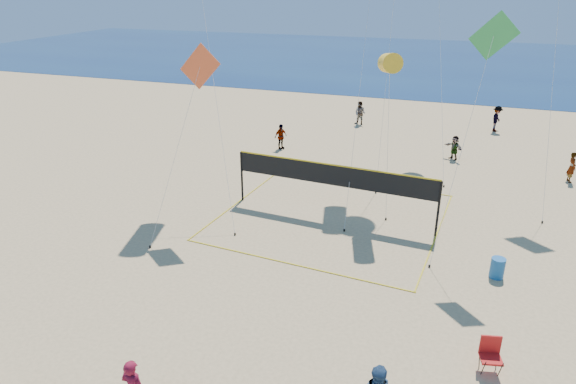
% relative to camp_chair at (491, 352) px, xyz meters
% --- Properties ---
extents(ocean, '(140.00, 50.00, 0.03)m').
position_rel_camp_chair_xyz_m(ocean, '(-5.43, 58.79, -0.58)').
color(ocean, navy).
rests_on(ocean, ground).
extents(far_person_0, '(0.82, 1.01, 1.60)m').
position_rel_camp_chair_xyz_m(far_person_0, '(-12.31, 16.94, 0.21)').
color(far_person_0, gray).
rests_on(far_person_0, ground).
extents(far_person_1, '(1.29, 1.22, 1.45)m').
position_rel_camp_chair_xyz_m(far_person_1, '(-1.79, 18.45, 0.13)').
color(far_person_1, gray).
rests_on(far_person_1, ground).
extents(far_person_2, '(0.51, 0.67, 1.64)m').
position_rel_camp_chair_xyz_m(far_person_2, '(4.28, 16.67, 0.23)').
color(far_person_2, gray).
rests_on(far_person_2, ground).
extents(far_person_3, '(0.99, 0.86, 1.73)m').
position_rel_camp_chair_xyz_m(far_person_3, '(-8.75, 24.33, 0.27)').
color(far_person_3, gray).
rests_on(far_person_3, ground).
extents(far_person_4, '(0.99, 1.32, 1.81)m').
position_rel_camp_chair_xyz_m(far_person_4, '(0.74, 25.75, 0.31)').
color(far_person_4, gray).
rests_on(far_person_4, ground).
extents(camp_chair, '(0.67, 0.79, 1.17)m').
position_rel_camp_chair_xyz_m(camp_chair, '(0.00, 0.00, 0.00)').
color(camp_chair, red).
rests_on(camp_chair, ground).
extents(trash_barrel, '(0.65, 0.65, 0.77)m').
position_rel_camp_chair_xyz_m(trash_barrel, '(0.34, 5.21, -0.21)').
color(trash_barrel, '#175899').
rests_on(trash_barrel, ground).
extents(volleyball_net, '(10.26, 10.12, 2.54)m').
position_rel_camp_chair_xyz_m(volleyball_net, '(-6.66, 8.23, 1.16)').
color(volleyball_net, black).
rests_on(volleyball_net, ground).
extents(kite_2, '(1.34, 2.12, 7.36)m').
position_rel_camp_chair_xyz_m(kite_2, '(-4.72, 9.55, 6.22)').
color(kite_2, yellow).
rests_on(kite_2, ground).
extents(kite_3, '(1.96, 3.63, 7.75)m').
position_rel_camp_chair_xyz_m(kite_3, '(-11.97, 6.24, 5.95)').
color(kite_3, '#F45D2D').
rests_on(kite_3, ground).
extents(kite_4, '(2.00, 2.38, 9.14)m').
position_rel_camp_chair_xyz_m(kite_4, '(-0.95, 7.07, 7.30)').
color(kite_4, green).
rests_on(kite_4, ground).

